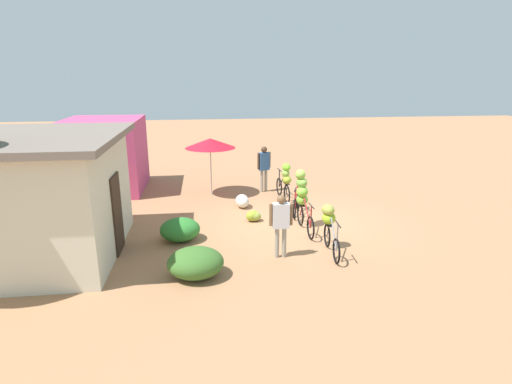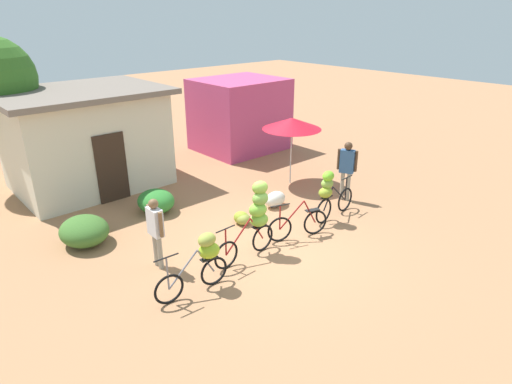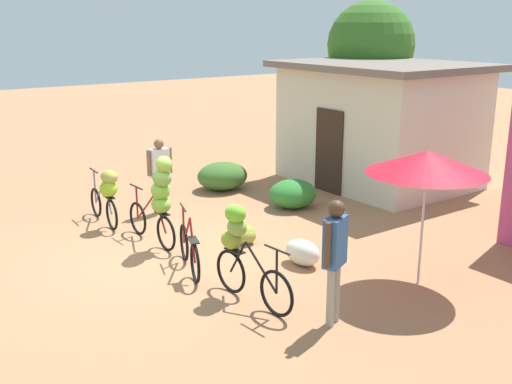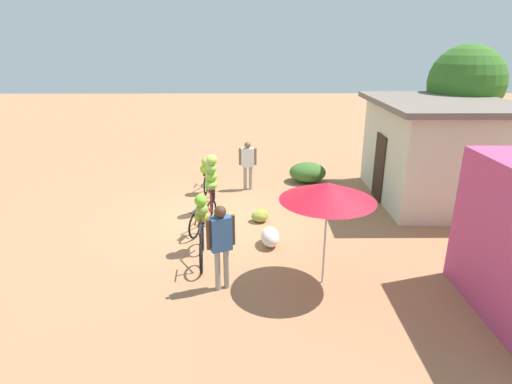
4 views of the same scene
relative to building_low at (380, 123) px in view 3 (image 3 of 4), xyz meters
The scene contains 14 objects.
ground_plane 7.04m from the building_low, 77.40° to the right, with size 60.00×60.00×0.00m, color #A6734E.
building_low is the anchor object (origin of this frame).
tree_behind_building 2.97m from the building_low, 141.51° to the left, with size 2.44×2.44×4.57m.
hedge_bush_front_left 4.17m from the building_low, 114.80° to the right, with size 1.11×1.26×0.67m, color #3C6A29.
hedge_bush_front_right 3.44m from the building_low, 81.11° to the right, with size 0.98×1.09×0.63m, color #2F7C2E.
market_umbrella 6.37m from the building_low, 40.54° to the right, with size 1.84×1.84×2.13m.
bicycle_leftmost 7.09m from the building_low, 95.21° to the right, with size 1.62×0.44×1.18m.
bicycle_near_pile 6.80m from the building_low, 81.14° to the right, with size 1.74×0.45×1.73m.
bicycle_center_loaded 7.29m from the building_low, 71.37° to the right, with size 1.55×0.57×0.97m.
bicycle_by_shop 7.65m from the building_low, 61.48° to the right, with size 1.70×0.37×1.41m.
banana_pile_on_ground 5.79m from the building_low, 71.58° to the right, with size 0.51×0.58×0.34m.
produce_sack 6.18m from the building_low, 58.21° to the right, with size 0.70×0.44×0.44m, color silver.
person_vendor 5.80m from the building_low, 98.92° to the right, with size 0.21×0.58×1.60m.
person_bystander 7.96m from the building_low, 50.66° to the right, with size 0.35×0.53×1.76m.
Camera 3 is at (9.07, -4.68, 3.98)m, focal length 42.84 mm.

